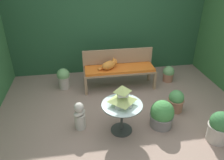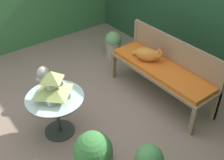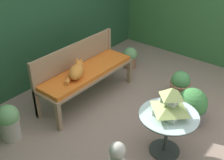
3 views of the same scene
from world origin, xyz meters
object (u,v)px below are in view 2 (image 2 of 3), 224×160
at_px(pagoda_birdhouse, 53,86).
at_px(garden_bust, 45,83).
at_px(cat, 148,54).
at_px(patio_table, 56,105).
at_px(potted_plant_bench_right, 113,44).
at_px(garden_bench, 161,71).
at_px(potted_plant_bench_left, 93,154).

bearing_deg(pagoda_birdhouse, garden_bust, 165.32).
bearing_deg(cat, patio_table, -119.97).
bearing_deg(patio_table, cat, 89.97).
distance_m(cat, potted_plant_bench_right, 1.13).
height_order(garden_bench, potted_plant_bench_left, potted_plant_bench_left).
bearing_deg(garden_bench, cat, -171.86).
bearing_deg(garden_bench, pagoda_birdhouse, -99.22).
xyz_separation_m(cat, potted_plant_bench_left, (0.75, -1.48, -0.37)).
xyz_separation_m(cat, garden_bust, (-0.72, -1.31, -0.35)).
bearing_deg(garden_bench, patio_table, -99.22).
bearing_deg(patio_table, garden_bench, 80.78).
distance_m(cat, pagoda_birdhouse, 1.51).
bearing_deg(cat, pagoda_birdhouse, -119.97).
bearing_deg(garden_bench, potted_plant_bench_right, 173.29).
distance_m(patio_table, potted_plant_bench_left, 0.78).
bearing_deg(garden_bust, potted_plant_bench_right, 57.30).
height_order(pagoda_birdhouse, potted_plant_bench_right, pagoda_birdhouse).
height_order(patio_table, potted_plant_bench_left, patio_table).
bearing_deg(potted_plant_bench_left, pagoda_birdhouse, -178.13).
relative_size(cat, garden_bust, 0.88).
bearing_deg(garden_bust, cat, 15.87).
bearing_deg(cat, garden_bust, -148.77).
distance_m(cat, potted_plant_bench_left, 1.70).
relative_size(garden_bench, cat, 3.52).
height_order(garden_bench, cat, cat).
bearing_deg(potted_plant_bench_right, potted_plant_bench_left, -42.74).
bearing_deg(cat, garden_bench, -21.80).
distance_m(garden_bench, potted_plant_bench_left, 1.61).
xyz_separation_m(pagoda_birdhouse, potted_plant_bench_left, (0.75, 0.02, -0.48)).
distance_m(pagoda_birdhouse, potted_plant_bench_right, 2.05).
xyz_separation_m(cat, potted_plant_bench_right, (-1.06, 0.19, -0.34)).
bearing_deg(patio_table, pagoda_birdhouse, -90.00).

